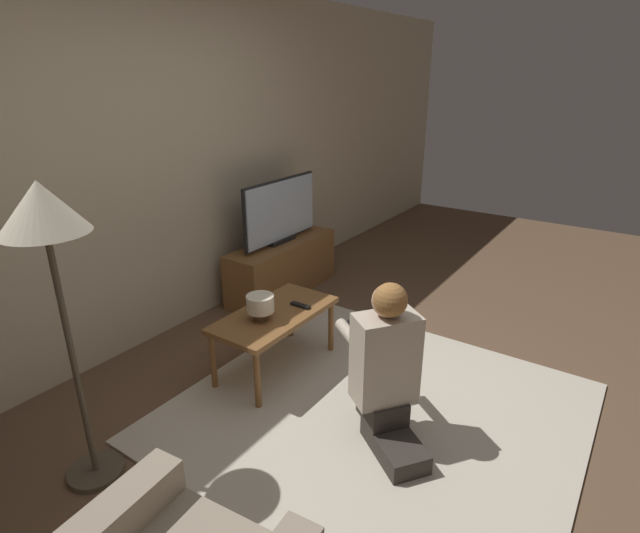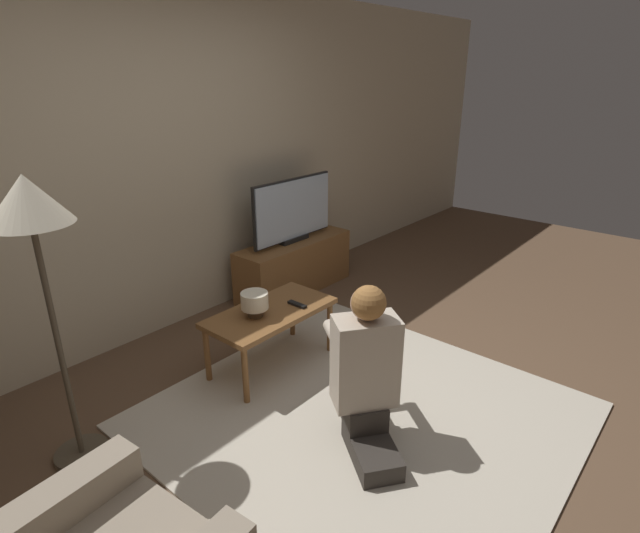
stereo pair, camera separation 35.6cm
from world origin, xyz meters
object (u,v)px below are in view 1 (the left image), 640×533
person_kneeling (386,367)px  coffee_table (275,319)px  tv (281,211)px  table_lamp (260,305)px  floor_lamp (47,234)px

person_kneeling → coffee_table: bearing=-66.2°
tv → table_lamp: size_ratio=5.32×
coffee_table → floor_lamp: 1.59m
coffee_table → person_kneeling: 0.97m
coffee_table → floor_lamp: bearing=173.2°
table_lamp → coffee_table: bearing=-4.3°
floor_lamp → person_kneeling: floor_lamp is taller
coffee_table → person_kneeling: size_ratio=0.95×
tv → floor_lamp: 2.50m
person_kneeling → tv: bearing=-89.9°
floor_lamp → person_kneeling: 1.75m
coffee_table → table_lamp: size_ratio=4.99×
person_kneeling → table_lamp: person_kneeling is taller
coffee_table → floor_lamp: (-1.30, 0.16, 0.92)m
table_lamp → floor_lamp: bearing=172.9°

